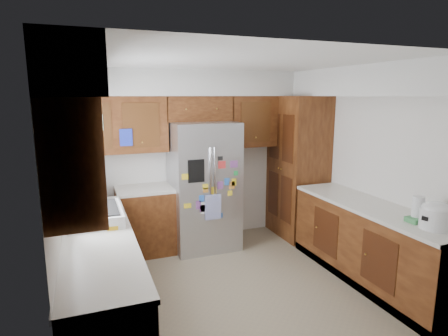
{
  "coord_description": "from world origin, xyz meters",
  "views": [
    {
      "loc": [
        -1.57,
        -3.71,
        2.16
      ],
      "look_at": [
        -0.02,
        0.35,
        1.31
      ],
      "focal_mm": 30.0,
      "sensor_mm": 36.0,
      "label": 1
    }
  ],
  "objects_px": {
    "fridge": "(204,186)",
    "paper_towel": "(418,209)",
    "rice_cooker": "(437,215)",
    "pantry": "(298,167)"
  },
  "relations": [
    {
      "from": "fridge",
      "to": "paper_towel",
      "type": "xyz_separation_m",
      "value": [
        1.51,
        -2.27,
        0.15
      ]
    },
    {
      "from": "fridge",
      "to": "rice_cooker",
      "type": "height_order",
      "value": "fridge"
    },
    {
      "from": "fridge",
      "to": "rice_cooker",
      "type": "bearing_deg",
      "value": -58.91
    },
    {
      "from": "fridge",
      "to": "paper_towel",
      "type": "distance_m",
      "value": 2.73
    },
    {
      "from": "pantry",
      "to": "rice_cooker",
      "type": "bearing_deg",
      "value": -90.01
    },
    {
      "from": "rice_cooker",
      "to": "paper_towel",
      "type": "distance_m",
      "value": 0.22
    },
    {
      "from": "pantry",
      "to": "paper_towel",
      "type": "height_order",
      "value": "pantry"
    },
    {
      "from": "rice_cooker",
      "to": "pantry",
      "type": "bearing_deg",
      "value": 89.99
    },
    {
      "from": "fridge",
      "to": "paper_towel",
      "type": "height_order",
      "value": "fridge"
    },
    {
      "from": "rice_cooker",
      "to": "fridge",
      "type": "bearing_deg",
      "value": 121.09
    }
  ]
}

